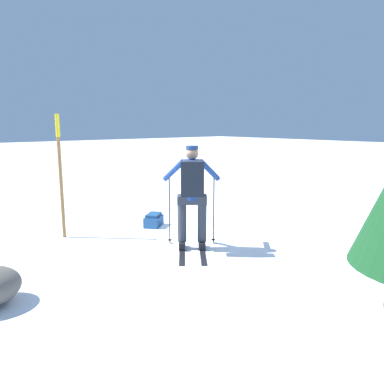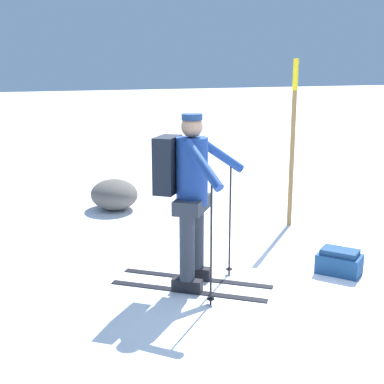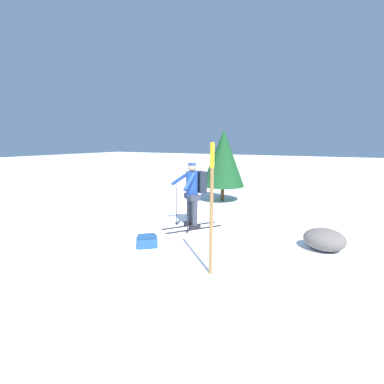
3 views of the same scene
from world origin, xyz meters
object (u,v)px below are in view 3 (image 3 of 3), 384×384
dropped_backpack (147,241)px  trail_marker (212,201)px  rock_boulder (324,239)px  skier (193,191)px  pine_tree (223,158)px

dropped_backpack → trail_marker: (-1.72, 0.44, 1.19)m
trail_marker → rock_boulder: bearing=-130.3°
skier → rock_boulder: bearing=180.0°
skier → pine_tree: size_ratio=0.64×
skier → dropped_backpack: (0.32, 1.63, -0.89)m
skier → rock_boulder: (-3.15, 0.00, -0.78)m
pine_tree → skier: bearing=97.7°
skier → dropped_backpack: 1.88m
rock_boulder → pine_tree: bearing=-43.2°
trail_marker → rock_boulder: trail_marker is taller
skier → pine_tree: 3.49m
pine_tree → rock_boulder: bearing=136.8°
dropped_backpack → trail_marker: 2.14m
skier → dropped_backpack: size_ratio=3.23×
trail_marker → rock_boulder: (-1.75, -2.07, -1.08)m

